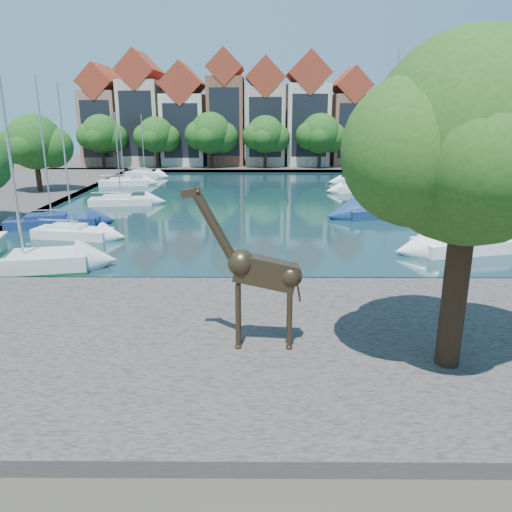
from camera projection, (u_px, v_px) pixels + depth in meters
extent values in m
plane|color=#38332B|center=(237.00, 286.00, 25.75)|extent=(160.00, 160.00, 0.00)
cube|color=black|center=(248.00, 202.00, 48.76)|extent=(38.00, 50.00, 0.08)
cube|color=#544D49|center=(229.00, 343.00, 18.96)|extent=(50.00, 14.00, 0.50)
cube|color=#544D49|center=(252.00, 165.00, 79.40)|extent=(60.00, 16.00, 0.50)
cube|color=#544D49|center=(504.00, 201.00, 48.54)|extent=(14.00, 52.00, 0.50)
cylinder|color=#332114|center=(455.00, 287.00, 16.15)|extent=(0.80, 0.80, 5.50)
sphere|color=#234614|center=(473.00, 139.00, 14.83)|extent=(6.40, 6.40, 6.40)
sphere|color=#234614|center=(417.00, 151.00, 14.55)|extent=(4.48, 4.48, 4.48)
cube|color=#956751|center=(105.00, 128.00, 77.93)|extent=(5.39, 9.00, 11.00)
cube|color=#903A1C|center=(101.00, 83.00, 76.03)|extent=(5.44, 9.18, 5.44)
cube|color=black|center=(96.00, 129.00, 73.63)|extent=(4.40, 0.05, 8.25)
cube|color=#BFB093|center=(143.00, 123.00, 77.68)|extent=(5.88, 9.00, 12.50)
cube|color=#903A1C|center=(140.00, 72.00, 75.54)|extent=(5.94, 9.18, 5.94)
cube|color=black|center=(136.00, 124.00, 73.38)|extent=(4.80, 0.05, 9.38)
cube|color=silver|center=(185.00, 130.00, 77.92)|extent=(6.37, 9.00, 10.50)
cube|color=#903A1C|center=(183.00, 85.00, 76.03)|extent=(6.43, 9.18, 6.43)
cube|color=black|center=(181.00, 131.00, 73.62)|extent=(5.20, 0.05, 7.88)
cube|color=brown|center=(226.00, 121.00, 77.52)|extent=(5.39, 9.00, 13.00)
cube|color=#903A1C|center=(226.00, 69.00, 75.35)|extent=(5.44, 9.18, 5.44)
cube|color=black|center=(224.00, 122.00, 73.23)|extent=(4.40, 0.05, 9.75)
cube|color=tan|center=(265.00, 126.00, 77.70)|extent=(5.88, 9.00, 11.50)
cube|color=#903A1C|center=(265.00, 78.00, 75.70)|extent=(5.94, 9.18, 5.94)
cube|color=black|center=(265.00, 127.00, 73.40)|extent=(4.80, 0.05, 8.62)
cube|color=beige|center=(307.00, 125.00, 77.59)|extent=(6.37, 9.00, 12.00)
cube|color=#903A1C|center=(308.00, 74.00, 75.49)|extent=(6.43, 9.18, 6.43)
cube|color=black|center=(309.00, 126.00, 73.29)|extent=(5.20, 0.05, 9.00)
cube|color=brown|center=(348.00, 130.00, 77.76)|extent=(5.39, 9.00, 10.50)
cube|color=#903A1C|center=(350.00, 86.00, 75.94)|extent=(5.44, 9.18, 5.44)
cube|color=black|center=(353.00, 131.00, 73.46)|extent=(4.40, 0.05, 7.88)
cylinder|color=#332114|center=(103.00, 157.00, 73.74)|extent=(0.50, 0.50, 3.20)
sphere|color=#113B11|center=(101.00, 134.00, 72.82)|extent=(5.60, 5.60, 5.60)
sphere|color=#113B11|center=(114.00, 138.00, 73.25)|extent=(4.20, 4.20, 4.20)
sphere|color=#113B11|center=(90.00, 136.00, 72.52)|extent=(3.92, 3.92, 3.92)
cylinder|color=#332114|center=(157.00, 157.00, 73.69)|extent=(0.50, 0.50, 3.20)
sphere|color=#113B11|center=(156.00, 135.00, 72.80)|extent=(5.20, 5.20, 5.20)
sphere|color=#113B11|center=(167.00, 138.00, 73.23)|extent=(3.90, 3.90, 3.90)
sphere|color=#113B11|center=(146.00, 137.00, 72.50)|extent=(3.64, 3.64, 3.64)
cylinder|color=#332114|center=(211.00, 157.00, 73.64)|extent=(0.50, 0.50, 3.20)
sphere|color=#113B11|center=(211.00, 133.00, 72.68)|extent=(6.00, 6.00, 6.00)
sphere|color=#113B11|center=(223.00, 137.00, 73.13)|extent=(4.50, 4.50, 4.50)
sphere|color=#113B11|center=(199.00, 135.00, 72.39)|extent=(4.20, 4.20, 4.20)
cylinder|color=#332114|center=(265.00, 157.00, 73.59)|extent=(0.50, 0.50, 3.20)
sphere|color=#113B11|center=(265.00, 134.00, 72.68)|extent=(5.40, 5.40, 5.40)
sphere|color=#113B11|center=(276.00, 138.00, 73.11)|extent=(4.05, 4.05, 4.05)
sphere|color=#113B11|center=(255.00, 136.00, 72.38)|extent=(3.78, 3.78, 3.78)
cylinder|color=#332114|center=(319.00, 157.00, 73.54)|extent=(0.50, 0.50, 3.20)
sphere|color=#113B11|center=(320.00, 133.00, 72.60)|extent=(5.80, 5.80, 5.80)
sphere|color=#113B11|center=(332.00, 137.00, 73.04)|extent=(4.35, 4.35, 4.35)
sphere|color=#113B11|center=(309.00, 136.00, 72.31)|extent=(4.06, 4.06, 4.06)
cylinder|color=#332114|center=(374.00, 157.00, 73.49)|extent=(0.50, 0.50, 3.20)
sphere|color=#113B11|center=(375.00, 135.00, 72.60)|extent=(5.20, 5.20, 5.20)
sphere|color=#113B11|center=(385.00, 138.00, 73.02)|extent=(3.90, 3.90, 3.90)
sphere|color=#113B11|center=(366.00, 137.00, 72.30)|extent=(3.64, 3.64, 3.64)
cylinder|color=#332114|center=(38.00, 175.00, 52.13)|extent=(0.54, 0.54, 3.40)
sphere|color=#113B11|center=(34.00, 142.00, 51.17)|extent=(5.60, 5.60, 5.60)
sphere|color=#113B11|center=(52.00, 147.00, 51.61)|extent=(4.20, 4.20, 4.20)
sphere|color=#113B11|center=(18.00, 145.00, 50.88)|extent=(3.92, 3.92, 3.92)
cylinder|color=#34281A|center=(238.00, 317.00, 17.64)|extent=(0.18, 0.18, 2.40)
cylinder|color=#34281A|center=(239.00, 312.00, 18.12)|extent=(0.18, 0.18, 2.40)
cylinder|color=#34281A|center=(290.00, 318.00, 17.60)|extent=(0.18, 0.18, 2.40)
cylinder|color=#34281A|center=(289.00, 312.00, 18.08)|extent=(0.18, 0.18, 2.40)
cube|color=#34281A|center=(266.00, 272.00, 17.41)|extent=(2.34, 0.67, 1.40)
cylinder|color=#34281A|center=(216.00, 228.00, 17.00)|extent=(1.54, 0.37, 2.49)
cube|color=#34281A|center=(191.00, 193.00, 16.68)|extent=(0.67, 0.22, 0.38)
cube|color=silver|center=(4.00, 261.00, 27.55)|extent=(9.34, 4.40, 1.24)
cylinder|color=#B2B2B7|center=(12.00, 168.00, 26.31)|extent=(0.15, 0.15, 9.52)
cube|color=silver|center=(73.00, 232.00, 35.08)|extent=(5.69, 2.82, 0.85)
cube|color=silver|center=(72.00, 228.00, 35.00)|extent=(2.58, 1.73, 0.47)
cylinder|color=#B2B2B7|center=(65.00, 158.00, 33.65)|extent=(0.11, 0.11, 9.72)
cube|color=navy|center=(52.00, 221.00, 38.51)|extent=(6.97, 3.82, 0.89)
cube|color=navy|center=(52.00, 217.00, 38.43)|extent=(3.20, 2.26, 0.50)
cylinder|color=#B2B2B7|center=(44.00, 149.00, 36.98)|extent=(0.12, 0.12, 10.35)
cube|color=silver|center=(121.00, 200.00, 47.34)|extent=(6.04, 2.83, 0.83)
cube|color=silver|center=(121.00, 197.00, 47.26)|extent=(2.72, 1.77, 0.46)
cylinder|color=#B2B2B7|center=(118.00, 156.00, 46.17)|extent=(0.11, 0.11, 7.83)
cube|color=white|center=(124.00, 182.00, 59.36)|extent=(5.98, 3.07, 0.87)
cube|color=white|center=(124.00, 179.00, 59.28)|extent=(2.72, 1.86, 0.48)
cylinder|color=#B2B2B7|center=(121.00, 147.00, 58.22)|extent=(0.12, 0.12, 7.63)
cube|color=silver|center=(145.00, 174.00, 67.08)|extent=(5.49, 3.63, 0.84)
cube|color=silver|center=(145.00, 172.00, 67.01)|extent=(2.58, 2.03, 0.47)
cylinder|color=#B2B2B7|center=(143.00, 144.00, 65.97)|extent=(0.11, 0.11, 7.44)
cube|color=white|center=(474.00, 243.00, 31.87)|extent=(8.10, 4.45, 1.03)
cube|color=white|center=(475.00, 237.00, 31.78)|extent=(3.71, 2.63, 0.57)
cylinder|color=#B2B2B7|center=(485.00, 158.00, 30.38)|extent=(0.14, 0.14, 10.06)
cube|color=navy|center=(387.00, 210.00, 42.38)|extent=(8.31, 5.01, 1.01)
cube|color=navy|center=(387.00, 206.00, 42.29)|extent=(3.86, 2.88, 0.56)
cylinder|color=#B2B2B7|center=(393.00, 131.00, 40.55)|extent=(0.13, 0.13, 12.44)
cube|color=white|center=(358.00, 188.00, 54.55)|extent=(5.33, 2.72, 0.92)
cube|color=white|center=(359.00, 185.00, 54.47)|extent=(2.42, 1.65, 0.51)
cylinder|color=#B2B2B7|center=(361.00, 145.00, 53.26)|extent=(0.12, 0.12, 8.67)
cube|color=white|center=(356.00, 180.00, 60.87)|extent=(4.86, 2.05, 0.84)
cube|color=white|center=(356.00, 178.00, 60.79)|extent=(2.16, 1.33, 0.46)
cylinder|color=#B2B2B7|center=(358.00, 150.00, 59.86)|extent=(0.11, 0.11, 6.68)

